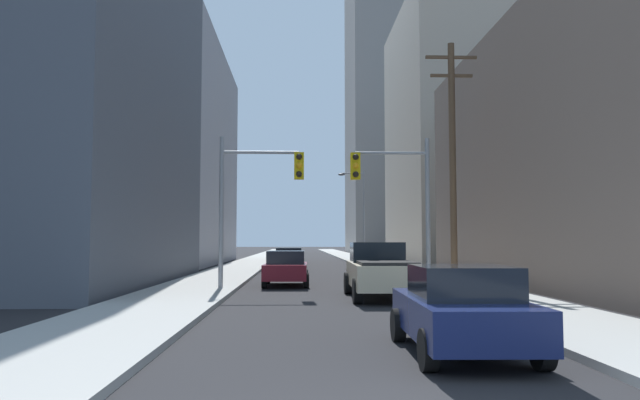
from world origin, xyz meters
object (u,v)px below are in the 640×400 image
(traffic_signal_near_left, at_px, (257,188))
(traffic_signal_near_right, at_px, (395,188))
(pickup_truck_beige, at_px, (380,271))
(sedan_black, at_px, (289,260))
(sedan_navy, at_px, (461,309))
(sedan_maroon, at_px, (286,268))

(traffic_signal_near_left, xyz_separation_m, traffic_signal_near_right, (5.38, -0.00, -0.01))
(pickup_truck_beige, relative_size, traffic_signal_near_right, 0.91)
(sedan_black, xyz_separation_m, traffic_signal_near_left, (-1.02, -14.98, 3.25))
(traffic_signal_near_right, bearing_deg, sedan_navy, -94.31)
(sedan_black, relative_size, traffic_signal_near_left, 0.70)
(traffic_signal_near_right, bearing_deg, pickup_truck_beige, -109.51)
(sedan_navy, xyz_separation_m, traffic_signal_near_right, (0.98, 12.97, 3.24))
(pickup_truck_beige, xyz_separation_m, sedan_black, (-3.39, 17.73, -0.16))
(sedan_navy, xyz_separation_m, sedan_black, (-3.38, 27.94, 0.00))
(sedan_black, xyz_separation_m, traffic_signal_near_right, (4.36, -14.98, 3.24))
(sedan_navy, height_order, traffic_signal_near_left, traffic_signal_near_left)
(sedan_black, distance_m, traffic_signal_near_left, 15.36)
(traffic_signal_near_left, bearing_deg, sedan_maroon, 69.78)
(sedan_maroon, relative_size, sedan_black, 1.01)
(pickup_truck_beige, height_order, traffic_signal_near_left, traffic_signal_near_left)
(sedan_maroon, bearing_deg, sedan_black, 90.30)
(sedan_black, bearing_deg, pickup_truck_beige, -79.18)
(traffic_signal_near_left, relative_size, traffic_signal_near_right, 1.00)
(sedan_navy, distance_m, traffic_signal_near_left, 14.07)
(sedan_maroon, height_order, traffic_signal_near_right, traffic_signal_near_right)
(sedan_navy, height_order, sedan_black, same)
(sedan_maroon, xyz_separation_m, traffic_signal_near_right, (4.30, -2.93, 3.24))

